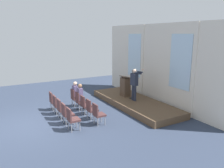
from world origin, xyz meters
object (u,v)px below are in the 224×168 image
Objects in this scene: speaker at (134,82)px; lectern at (125,86)px; mic_stand at (132,92)px; chair_r1_c3 at (66,112)px; chair_r0_c4 at (98,113)px; chair_r0_c2 at (85,104)px; chair_r1_c2 at (61,108)px; chair_r1_c1 at (57,104)px; chair_r0_c1 at (80,100)px; chair_r1_c0 at (53,100)px; audience_r0_c1 at (81,96)px; audience_r0_c0 at (76,93)px; chair_r1_c4 at (72,118)px; chair_r0_c0 at (75,97)px; chair_r0_c3 at (91,108)px.

lectern is (-0.97, 0.06, -0.43)m from speaker.
mic_stand is 1.65× the size of chair_r1_c3.
speaker is 1.79× the size of chair_r0_c4.
speaker is 1.06m from lectern.
chair_r0_c2 is 1.00× the size of chair_r1_c2.
chair_r0_c4 is 1.00× the size of chair_r1_c1.
chair_r1_c0 is at bearing -121.55° from chair_r0_c1.
audience_r0_c1 is at bearing -85.75° from lectern.
chair_r1_c0 and chair_r1_c3 have the same top height.
chair_r1_c4 is (2.76, -1.21, -0.21)m from audience_r0_c0.
chair_r0_c2 is 1.32m from chair_r1_c3.
chair_r0_c2 is 1.13m from chair_r1_c2.
chair_r0_c1 and chair_r0_c2 have the same top height.
speaker is 1.25× the size of audience_r0_c0.
chair_r1_c1 is at bearing -151.50° from chair_r0_c4.
chair_r0_c4 is at bearing 0.00° from chair_r0_c1.
chair_r0_c0 and chair_r0_c4 have the same top height.
audience_r0_c1 is 1.45× the size of chair_r1_c3.
chair_r0_c3 is at bearing -3.27° from audience_r0_c1.
mic_stand is at bearing 84.50° from chair_r1_c1.
chair_r1_c4 is (2.07, -1.13, 0.00)m from chair_r0_c1.
speaker reaches higher than chair_r0_c3.
audience_r0_c0 reaches higher than chair_r0_c2.
chair_r1_c1 and chair_r1_c4 have the same top height.
lectern is 4.27m from chair_r1_c3.
chair_r1_c2 is 0.69m from chair_r1_c3.
audience_r0_c1 is 1.40m from chair_r0_c3.
chair_r1_c4 is (1.38, -1.13, 0.00)m from chair_r0_c2.
chair_r0_c0 is at bearing 180.00° from chair_r0_c3.
chair_r0_c4 is 2.36m from chair_r1_c1.
audience_r0_c1 is (0.69, -0.00, 0.01)m from audience_r0_c0.
chair_r0_c0 is 0.70× the size of audience_r0_c0.
chair_r1_c0 is (-1.38, -1.13, 0.00)m from chair_r0_c2.
chair_r1_c1 is at bearing -60.18° from audience_r0_c0.
chair_r0_c0 is 1.00× the size of chair_r1_c1.
lectern is 4.57m from chair_r1_c4.
chair_r0_c2 is at bearing 140.84° from chair_r1_c4.
chair_r1_c2 is at bearing -39.16° from chair_r0_c0.
lectern is 1.23× the size of chair_r1_c4.
speaker is 1.79× the size of chair_r0_c2.
chair_r1_c0 is at bearing 180.00° from chair_r1_c3.
chair_r1_c0 is 1.00× the size of chair_r1_c3.
speaker is 0.76m from mic_stand.
lectern reaches higher than chair_r0_c3.
chair_r1_c2 is (1.38, -1.21, -0.21)m from audience_r0_c0.
chair_r1_c3 is (1.38, 0.00, 0.00)m from chair_r1_c1.
chair_r1_c0 is (-0.69, -1.20, -0.22)m from audience_r0_c1.
chair_r1_c4 is at bearing 0.00° from chair_r1_c0.
chair_r0_c4 is (2.76, -0.08, -0.21)m from audience_r0_c0.
chair_r1_c0 is (-2.76, -1.13, 0.00)m from chair_r0_c4.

